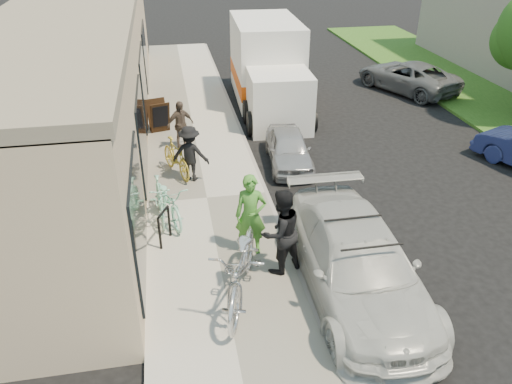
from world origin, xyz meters
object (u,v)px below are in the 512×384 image
woman_rider (251,215)px  cruiser_bike_a (160,200)px  bike_rack (164,223)px  cruiser_bike_b (169,201)px  man_standing (281,232)px  sedan_silver (289,148)px  bystander_a (190,154)px  sedan_white (357,263)px  tandem_bike (243,267)px  cruiser_bike_c (176,157)px  far_car_gray (407,76)px  bystander_b (180,125)px  moving_truck (268,69)px  sandwich_board (159,116)px

woman_rider → cruiser_bike_a: woman_rider is taller
bike_rack → cruiser_bike_b: (0.13, 0.95, 0.01)m
bike_rack → man_standing: size_ratio=0.44×
sedan_silver → bystander_a: size_ratio=1.92×
sedan_white → tandem_bike: size_ratio=1.87×
cruiser_bike_c → far_car_gray: bearing=11.8°
bystander_a → bystander_b: 2.20m
moving_truck → bystander_a: moving_truck is taller
sedan_white → sedan_silver: (0.09, 5.75, -0.21)m
cruiser_bike_a → bystander_a: size_ratio=1.07×
bike_rack → cruiser_bike_a: (-0.08, 1.01, 0.01)m
woman_rider → bystander_a: 3.64m
moving_truck → bystander_a: 6.87m
man_standing → cruiser_bike_a: bearing=-69.5°
man_standing → bystander_b: (-1.63, 6.42, -0.17)m
bystander_a → cruiser_bike_a: bearing=85.4°
sandwich_board → man_standing: man_standing is taller
sedan_white → cruiser_bike_c: (-3.16, 5.41, -0.06)m
far_car_gray → man_standing: (-7.81, -10.82, 0.45)m
sandwich_board → tandem_bike: (1.41, -8.54, 0.17)m
far_car_gray → man_standing: size_ratio=2.41×
woman_rider → bystander_b: size_ratio=1.21×
cruiser_bike_b → tandem_bike: bearing=-83.1°
cruiser_bike_a → bystander_a: (0.85, 1.83, 0.27)m
sedan_silver → man_standing: size_ratio=1.63×
tandem_bike → sandwich_board: bearing=116.9°
sandwich_board → sedan_silver: 4.66m
woman_rider → bike_rack: bearing=173.4°
tandem_bike → woman_rider: 1.50m
woman_rider → sedan_silver: bearing=79.8°
cruiser_bike_a → far_car_gray: bearing=35.1°
bystander_a → tandem_bike: bearing=117.4°
bystander_a → cruiser_bike_b: bearing=91.4°
cruiser_bike_b → woman_rider: bearing=-59.7°
moving_truck → far_car_gray: size_ratio=1.44×
bystander_b → sedan_silver: bearing=-49.3°
bike_rack → tandem_bike: size_ratio=0.30×
man_standing → cruiser_bike_a: size_ratio=1.10×
man_standing → cruiser_bike_b: man_standing is taller
sandwich_board → moving_truck: moving_truck is taller
cruiser_bike_b → bystander_a: size_ratio=1.20×
bike_rack → man_standing: man_standing is taller
tandem_bike → man_standing: (0.86, 0.69, 0.21)m
sandwich_board → moving_truck: size_ratio=0.16×
cruiser_bike_a → cruiser_bike_b: size_ratio=0.89×
cruiser_bike_b → cruiser_bike_c: size_ratio=1.10×
bike_rack → woman_rider: (1.79, -0.65, 0.41)m
sedan_white → man_standing: bearing=150.0°
cruiser_bike_a → bystander_a: bearing=60.6°
sedan_silver → cruiser_bike_c: (-3.24, -0.35, 0.15)m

